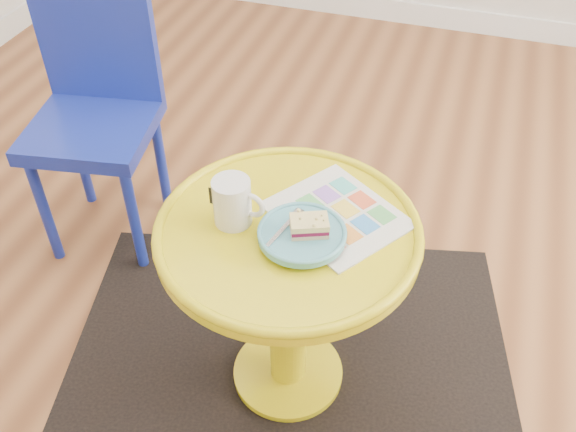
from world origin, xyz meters
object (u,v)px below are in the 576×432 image
(side_table, at_px, (288,277))
(plate, at_px, (302,235))
(newspaper, at_px, (337,214))
(mug, at_px, (233,201))
(chair, at_px, (96,103))

(side_table, xyz_separation_m, plate, (0.04, -0.03, 0.19))
(newspaper, relative_size, mug, 2.31)
(chair, xyz_separation_m, mug, (0.67, -0.48, 0.16))
(newspaper, bearing_deg, side_table, -106.09)
(chair, xyz_separation_m, newspaper, (0.89, -0.38, 0.10))
(side_table, bearing_deg, chair, 149.93)
(side_table, distance_m, chair, 0.93)
(mug, bearing_deg, chair, 149.52)
(chair, relative_size, plate, 4.30)
(newspaper, bearing_deg, chair, -169.12)
(chair, bearing_deg, mug, -45.13)
(mug, relative_size, plate, 0.63)
(plate, bearing_deg, chair, 149.76)
(plate, bearing_deg, mug, 175.00)
(side_table, xyz_separation_m, newspaper, (0.10, 0.08, 0.17))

